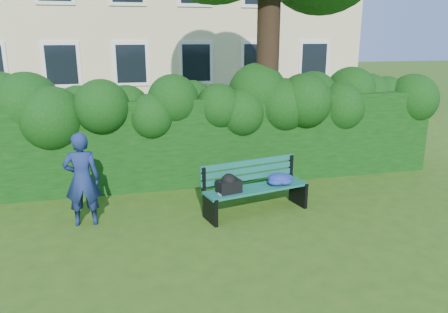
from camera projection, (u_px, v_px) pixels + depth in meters
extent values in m
plane|color=#2F4F16|center=(232.00, 220.00, 7.36)|extent=(80.00, 80.00, 0.00)
cube|color=white|center=(62.00, 65.00, 15.34)|extent=(1.30, 0.08, 1.60)
cube|color=black|center=(61.00, 65.00, 15.30)|extent=(1.05, 0.04, 1.35)
cube|color=white|center=(131.00, 64.00, 15.89)|extent=(1.30, 0.08, 1.60)
cube|color=black|center=(131.00, 64.00, 15.85)|extent=(1.05, 0.04, 1.35)
cube|color=white|center=(196.00, 63.00, 16.43)|extent=(1.30, 0.08, 1.60)
cube|color=black|center=(196.00, 63.00, 16.40)|extent=(1.05, 0.04, 1.35)
cube|color=white|center=(257.00, 62.00, 16.98)|extent=(1.30, 0.08, 1.60)
cube|color=black|center=(257.00, 62.00, 16.94)|extent=(1.05, 0.04, 1.35)
cube|color=white|center=(314.00, 61.00, 17.53)|extent=(1.30, 0.08, 1.60)
cube|color=black|center=(314.00, 61.00, 17.49)|extent=(1.05, 0.04, 1.35)
cube|color=black|center=(206.00, 139.00, 9.17)|extent=(10.00, 1.00, 1.80)
cylinder|color=black|center=(268.00, 56.00, 9.06)|extent=(0.47, 0.47, 5.18)
cube|color=#105046|center=(262.00, 192.00, 7.39)|extent=(1.85, 0.51, 0.04)
cube|color=#105046|center=(258.00, 189.00, 7.49)|extent=(1.85, 0.51, 0.04)
cube|color=#105046|center=(255.00, 187.00, 7.60)|extent=(1.85, 0.51, 0.04)
cube|color=#105046|center=(251.00, 185.00, 7.70)|extent=(1.85, 0.51, 0.04)
cube|color=#105046|center=(249.00, 177.00, 7.73)|extent=(1.83, 0.44, 0.10)
cube|color=#105046|center=(249.00, 170.00, 7.71)|extent=(1.83, 0.44, 0.10)
cube|color=#105046|center=(249.00, 163.00, 7.68)|extent=(1.83, 0.44, 0.10)
cube|color=black|center=(210.00, 209.00, 7.23)|extent=(0.17, 0.50, 0.44)
cube|color=black|center=(204.00, 180.00, 7.34)|extent=(0.07, 0.07, 0.45)
cube|color=black|center=(211.00, 198.00, 7.13)|extent=(0.15, 0.42, 0.05)
cube|color=black|center=(298.00, 193.00, 7.99)|extent=(0.17, 0.50, 0.44)
cube|color=black|center=(291.00, 167.00, 8.09)|extent=(0.07, 0.07, 0.45)
cube|color=black|center=(300.00, 182.00, 7.88)|extent=(0.15, 0.42, 0.05)
cube|color=white|center=(224.00, 193.00, 7.22)|extent=(0.20, 0.17, 0.02)
cube|color=black|center=(229.00, 186.00, 7.28)|extent=(0.43, 0.33, 0.21)
imported|color=navy|center=(82.00, 179.00, 6.99)|extent=(0.57, 0.38, 1.55)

